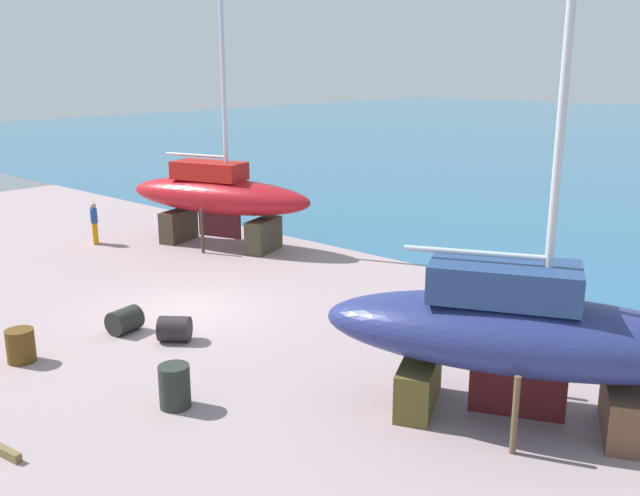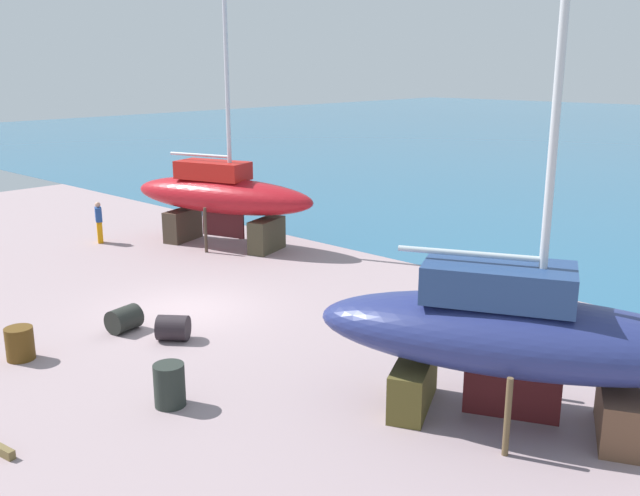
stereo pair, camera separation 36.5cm
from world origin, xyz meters
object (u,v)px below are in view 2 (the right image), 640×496
(barrel_tar_black, at_px, (169,385))
(barrel_ochre, at_px, (124,319))
(sailboat_large_starboard, at_px, (514,335))
(worker, at_px, (99,222))
(barrel_blue_faded, at_px, (20,343))
(barrel_by_slipway, at_px, (173,328))
(sailboat_small_center, at_px, (222,196))

(barrel_tar_black, distance_m, barrel_ochre, 4.74)
(sailboat_large_starboard, bearing_deg, barrel_tar_black, -167.09)
(worker, bearing_deg, barrel_ochre, 88.90)
(barrel_blue_faded, height_order, barrel_ochre, barrel_blue_faded)
(barrel_tar_black, height_order, barrel_by_slipway, barrel_tar_black)
(worker, xyz_separation_m, barrel_ochre, (9.17, -4.64, -0.53))
(sailboat_small_center, bearing_deg, worker, -158.38)
(worker, height_order, barrel_ochre, worker)
(sailboat_large_starboard, height_order, barrel_blue_faded, sailboat_large_starboard)
(worker, xyz_separation_m, barrel_tar_black, (13.60, -6.33, -0.40))
(worker, bearing_deg, sailboat_small_center, 153.85)
(worker, relative_size, barrel_tar_black, 1.81)
(sailboat_large_starboard, height_order, barrel_tar_black, sailboat_large_starboard)
(barrel_tar_black, relative_size, barrel_by_slipway, 1.16)
(sailboat_large_starboard, xyz_separation_m, barrel_blue_faded, (-10.15, -5.26, -1.44))
(sailboat_small_center, xyz_separation_m, worker, (-3.94, -3.09, -1.12))
(sailboat_large_starboard, height_order, worker, sailboat_large_starboard)
(barrel_ochre, bearing_deg, barrel_tar_black, -20.84)
(worker, height_order, barrel_blue_faded, worker)
(worker, relative_size, barrel_blue_faded, 2.06)
(barrel_tar_black, bearing_deg, barrel_ochre, 159.16)
(sailboat_large_starboard, relative_size, barrel_ochre, 13.84)
(sailboat_large_starboard, bearing_deg, barrel_ochre, 169.78)
(sailboat_small_center, relative_size, barrel_blue_faded, 14.59)
(sailboat_large_starboard, relative_size, barrel_by_slipway, 14.31)
(barrel_by_slipway, bearing_deg, barrel_tar_black, -36.78)
(sailboat_large_starboard, bearing_deg, barrel_blue_faded, -177.08)
(barrel_blue_faded, relative_size, barrel_by_slipway, 1.02)
(barrel_blue_faded, relative_size, barrel_ochre, 0.99)
(barrel_by_slipway, bearing_deg, barrel_ochre, -161.14)
(sailboat_small_center, distance_m, sailboat_large_starboard, 16.04)
(sailboat_small_center, xyz_separation_m, barrel_tar_black, (9.66, -9.41, -1.52))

